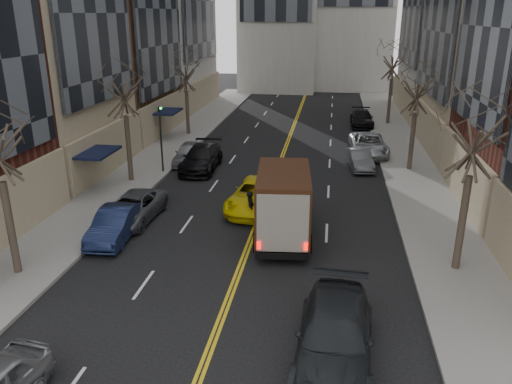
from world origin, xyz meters
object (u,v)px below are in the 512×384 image
observer_sedan (335,335)px  taxi (257,195)px  pedestrian (251,208)px  ups_truck (283,203)px

observer_sedan → taxi: bearing=112.4°
observer_sedan → pedestrian: 10.79m
ups_truck → pedestrian: bearing=136.8°
ups_truck → taxi: bearing=111.9°
taxi → pedestrian: pedestrian is taller
pedestrian → ups_truck: bearing=-137.2°
taxi → observer_sedan: bearing=-64.4°
ups_truck → pedestrian: (-1.76, 1.38, -0.86)m
taxi → pedestrian: size_ratio=3.24×
observer_sedan → pedestrian: size_ratio=3.40×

